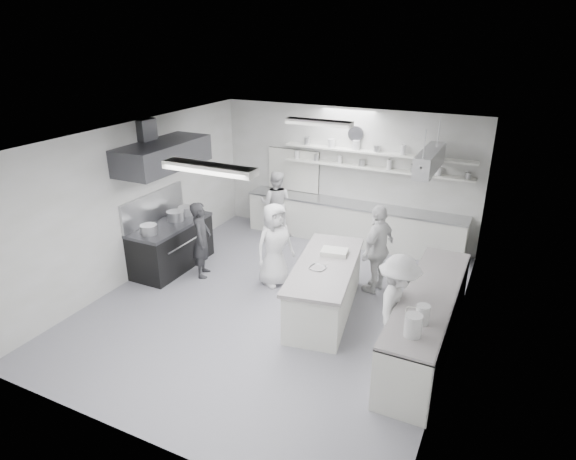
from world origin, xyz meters
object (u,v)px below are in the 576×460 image
at_px(prep_island, 325,289).
at_px(cook_stove, 202,240).
at_px(back_counter, 352,223).
at_px(cook_back, 276,204).
at_px(stove, 172,246).
at_px(right_counter, 427,323).

xyz_separation_m(prep_island, cook_stove, (-2.68, 0.21, 0.33)).
bearing_deg(back_counter, prep_island, -79.60).
relative_size(back_counter, cook_back, 3.19).
xyz_separation_m(back_counter, cook_back, (-1.75, -0.37, 0.32)).
relative_size(stove, right_counter, 0.55).
xyz_separation_m(stove, back_counter, (2.90, 2.80, 0.01)).
relative_size(right_counter, prep_island, 1.40).
relative_size(back_counter, cook_stove, 3.27).
bearing_deg(prep_island, cook_back, 120.88).
xyz_separation_m(cook_stove, cook_back, (0.37, 2.47, 0.02)).
height_order(back_counter, prep_island, back_counter).
distance_m(stove, right_counter, 5.28).
height_order(stove, cook_stove, cook_stove).
xyz_separation_m(prep_island, cook_back, (-2.31, 2.68, 0.35)).
bearing_deg(stove, prep_island, -4.07).
bearing_deg(cook_stove, prep_island, -118.86).
distance_m(right_counter, prep_island, 1.83).
distance_m(stove, cook_back, 2.71).
xyz_separation_m(right_counter, prep_island, (-1.79, 0.35, -0.04)).
bearing_deg(cook_back, back_counter, 179.19).
distance_m(prep_island, cook_back, 3.55).
relative_size(stove, back_counter, 0.36).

